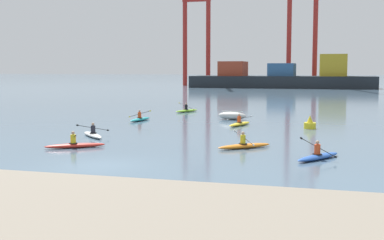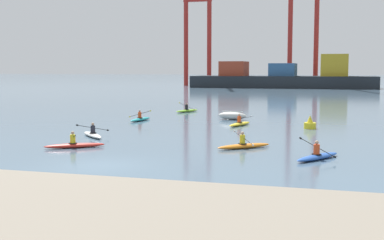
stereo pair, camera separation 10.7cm
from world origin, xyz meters
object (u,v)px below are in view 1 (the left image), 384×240
at_px(kayak_orange, 244,145).
at_px(kayak_white, 93,134).
at_px(gantry_crane_west, 196,17).
at_px(kayak_teal, 140,119).
at_px(gantry_crane_west_mid, 302,12).
at_px(kayak_yellow, 240,123).
at_px(container_barge, 284,78).
at_px(kayak_lime, 187,110).
at_px(kayak_red, 75,145).
at_px(kayak_blue, 318,156).
at_px(channel_buoy, 310,124).
at_px(capsized_dinghy, 232,116).

height_order(kayak_orange, kayak_white, kayak_orange).
xyz_separation_m(gantry_crane_west, kayak_white, (21.67, -103.87, -18.06)).
distance_m(gantry_crane_west, kayak_teal, 97.04).
bearing_deg(gantry_crane_west_mid, kayak_yellow, -88.84).
relative_size(gantry_crane_west, gantry_crane_west_mid, 0.99).
xyz_separation_m(container_barge, kayak_teal, (-3.63, -83.93, -2.23)).
relative_size(container_barge, gantry_crane_west, 1.13).
xyz_separation_m(kayak_lime, kayak_teal, (-1.25, -10.01, -0.00)).
bearing_deg(kayak_orange, kayak_red, -165.08).
bearing_deg(kayak_teal, kayak_blue, -44.83).
bearing_deg(kayak_yellow, kayak_teal, 171.16).
bearing_deg(kayak_blue, channel_buoy, 94.82).
height_order(gantry_crane_west, kayak_orange, gantry_crane_west).
distance_m(container_barge, kayak_white, 94.81).
bearing_deg(kayak_red, container_barge, 89.15).
bearing_deg(kayak_red, gantry_crane_west, 101.91).
bearing_deg(channel_buoy, gantry_crane_west_mid, 94.48).
relative_size(channel_buoy, kayak_orange, 0.34).
xyz_separation_m(kayak_blue, kayak_red, (-13.45, 0.09, 0.00)).
bearing_deg(kayak_orange, gantry_crane_west_mid, 92.37).
height_order(container_barge, kayak_teal, container_barge).
xyz_separation_m(gantry_crane_west, kayak_yellow, (29.73, -94.46, -18.06)).
relative_size(kayak_lime, kayak_red, 1.07).
relative_size(gantry_crane_west, kayak_yellow, 11.11).
distance_m(gantry_crane_west, kayak_white, 107.63).
height_order(gantry_crane_west_mid, kayak_red, gantry_crane_west_mid).
bearing_deg(kayak_lime, container_barge, 88.15).
distance_m(capsized_dinghy, kayak_blue, 20.49).
bearing_deg(channel_buoy, container_barge, 97.19).
relative_size(gantry_crane_west_mid, kayak_orange, 13.19).
bearing_deg(kayak_blue, kayak_lime, 119.37).
xyz_separation_m(kayak_blue, kayak_teal, (-15.61, 15.52, 0.00)).
xyz_separation_m(channel_buoy, kayak_orange, (-3.02, -11.00, -0.19)).
distance_m(channel_buoy, kayak_orange, 11.40).
height_order(container_barge, kayak_red, container_barge).
bearing_deg(kayak_orange, channel_buoy, 74.63).
xyz_separation_m(gantry_crane_west_mid, kayak_blue, (8.50, -107.46, -18.48)).
relative_size(container_barge, kayak_blue, 13.42).
bearing_deg(kayak_white, capsized_dinghy, 65.22).
height_order(container_barge, gantry_crane_west, gantry_crane_west).
relative_size(kayak_teal, kayak_white, 1.20).
height_order(kayak_lime, kayak_yellow, kayak_lime).
height_order(kayak_white, kayak_red, same).
distance_m(container_barge, gantry_crane_west_mid, 18.45).
xyz_separation_m(kayak_yellow, kayak_blue, (6.61, -14.12, -0.00)).
bearing_deg(kayak_teal, gantry_crane_west_mid, 85.58).
xyz_separation_m(container_barge, kayak_lime, (-2.38, -73.93, -2.23)).
height_order(kayak_yellow, kayak_red, same).
height_order(capsized_dinghy, kayak_red, kayak_red).
relative_size(gantry_crane_west_mid, kayak_red, 12.24).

